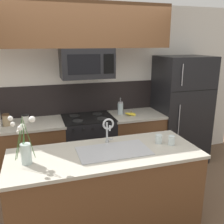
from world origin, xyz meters
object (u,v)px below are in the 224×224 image
at_px(stove_range, 89,145).
at_px(french_press, 120,108).
at_px(drinking_glass, 159,139).
at_px(spare_glass, 172,140).
at_px(banana_bunch, 131,114).
at_px(storage_jar_short, 25,119).
at_px(refrigerator, 180,110).
at_px(sink_faucet, 108,127).
at_px(flower_vase, 25,148).
at_px(storage_jar_medium, 6,120).
at_px(microwave, 87,63).

xyz_separation_m(stove_range, french_press, (0.54, 0.06, 0.55)).
bearing_deg(drinking_glass, spare_glass, -37.26).
bearing_deg(drinking_glass, stove_range, 115.40).
bearing_deg(banana_bunch, spare_glass, -89.85).
xyz_separation_m(storage_jar_short, banana_bunch, (1.58, -0.10, -0.04)).
height_order(refrigerator, storage_jar_short, refrigerator).
xyz_separation_m(sink_faucet, flower_vase, (-0.88, -0.23, -0.04)).
bearing_deg(banana_bunch, refrigerator, 4.96).
height_order(refrigerator, spare_glass, refrigerator).
relative_size(french_press, flower_vase, 0.54).
xyz_separation_m(spare_glass, flower_vase, (-1.55, 0.01, 0.10)).
bearing_deg(storage_jar_medium, flower_vase, -77.44).
relative_size(french_press, spare_glass, 2.48).
relative_size(storage_jar_short, spare_glass, 1.12).
bearing_deg(flower_vase, microwave, 55.27).
bearing_deg(banana_bunch, storage_jar_short, 176.33).
height_order(sink_faucet, drinking_glass, sink_faucet).
distance_m(sink_faucet, spare_glass, 0.73).
height_order(microwave, storage_jar_medium, microwave).
relative_size(banana_bunch, french_press, 0.71).
bearing_deg(stove_range, microwave, -89.84).
distance_m(microwave, storage_jar_medium, 1.37).
bearing_deg(storage_jar_medium, drinking_glass, -34.68).
bearing_deg(french_press, storage_jar_medium, -177.63).
relative_size(refrigerator, storage_jar_medium, 10.95).
distance_m(stove_range, french_press, 0.77).
relative_size(stove_range, french_press, 3.48).
xyz_separation_m(storage_jar_short, drinking_glass, (1.47, -1.24, -0.01)).
xyz_separation_m(stove_range, drinking_glass, (0.57, -1.20, 0.50)).
bearing_deg(stove_range, spare_glass, -61.99).
distance_m(microwave, spare_glass, 1.63).
distance_m(stove_range, storage_jar_medium, 1.26).
bearing_deg(flower_vase, refrigerator, 27.44).
distance_m(storage_jar_medium, french_press, 1.69).
height_order(stove_range, storage_jar_short, storage_jar_short).
distance_m(french_press, spare_glass, 1.35).
distance_m(drinking_glass, flower_vase, 1.44).
relative_size(microwave, spare_glass, 6.91).
height_order(microwave, storage_jar_short, microwave).
height_order(stove_range, banana_bunch, banana_bunch).
distance_m(stove_range, storage_jar_short, 1.03).
relative_size(storage_jar_short, banana_bunch, 0.64).
height_order(refrigerator, storage_jar_medium, refrigerator).
height_order(storage_jar_short, flower_vase, flower_vase).
distance_m(stove_range, spare_glass, 1.54).
relative_size(microwave, sink_faucet, 2.43).
bearing_deg(storage_jar_short, spare_glass, -39.91).
relative_size(refrigerator, storage_jar_short, 14.98).
xyz_separation_m(banana_bunch, sink_faucet, (-0.67, -0.98, 0.18)).
xyz_separation_m(french_press, drinking_glass, (0.02, -1.26, -0.05)).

